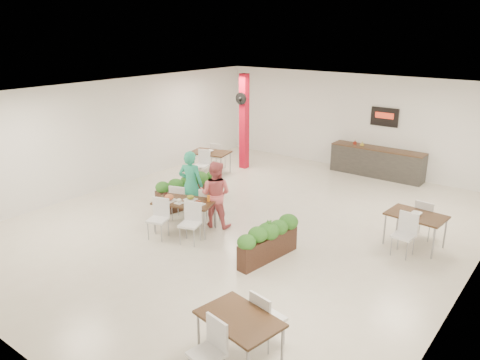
{
  "coord_description": "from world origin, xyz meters",
  "views": [
    {
      "loc": [
        6.35,
        -8.61,
        4.65
      ],
      "look_at": [
        -0.22,
        -0.05,
        1.1
      ],
      "focal_mm": 35.0,
      "sensor_mm": 36.0,
      "label": 1
    }
  ],
  "objects_px": {
    "side_table_a": "(210,155)",
    "diner_man": "(191,185)",
    "diner_woman": "(215,194)",
    "red_column": "(244,121)",
    "side_table_c": "(239,325)",
    "planter_left": "(188,189)",
    "service_counter": "(377,161)",
    "side_table_b": "(416,220)",
    "planter_right": "(268,239)",
    "main_table": "(184,205)"
  },
  "relations": [
    {
      "from": "red_column",
      "to": "side_table_a",
      "type": "relative_size",
      "value": 1.91
    },
    {
      "from": "diner_woman",
      "to": "side_table_b",
      "type": "bearing_deg",
      "value": -175.26
    },
    {
      "from": "planter_left",
      "to": "planter_right",
      "type": "relative_size",
      "value": 1.16
    },
    {
      "from": "planter_left",
      "to": "side_table_a",
      "type": "distance_m",
      "value": 3.01
    },
    {
      "from": "red_column",
      "to": "diner_woman",
      "type": "bearing_deg",
      "value": -60.8
    },
    {
      "from": "planter_left",
      "to": "side_table_c",
      "type": "xyz_separation_m",
      "value": [
        4.86,
        -4.07,
        0.11
      ]
    },
    {
      "from": "side_table_c",
      "to": "diner_woman",
      "type": "bearing_deg",
      "value": 144.22
    },
    {
      "from": "side_table_b",
      "to": "side_table_c",
      "type": "height_order",
      "value": "same"
    },
    {
      "from": "side_table_c",
      "to": "main_table",
      "type": "bearing_deg",
      "value": 153.19
    },
    {
      "from": "diner_man",
      "to": "side_table_c",
      "type": "relative_size",
      "value": 1.06
    },
    {
      "from": "main_table",
      "to": "diner_man",
      "type": "bearing_deg",
      "value": 120.82
    },
    {
      "from": "side_table_a",
      "to": "side_table_c",
      "type": "bearing_deg",
      "value": -60.45
    },
    {
      "from": "service_counter",
      "to": "side_table_b",
      "type": "distance_m",
      "value": 5.18
    },
    {
      "from": "red_column",
      "to": "side_table_b",
      "type": "distance_m",
      "value": 7.21
    },
    {
      "from": "red_column",
      "to": "side_table_a",
      "type": "height_order",
      "value": "red_column"
    },
    {
      "from": "diner_man",
      "to": "main_table",
      "type": "bearing_deg",
      "value": 102.16
    },
    {
      "from": "planter_right",
      "to": "side_table_b",
      "type": "height_order",
      "value": "side_table_b"
    },
    {
      "from": "main_table",
      "to": "red_column",
      "type": "bearing_deg",
      "value": 112.06
    },
    {
      "from": "side_table_a",
      "to": "diner_man",
      "type": "bearing_deg",
      "value": -70.27
    },
    {
      "from": "diner_woman",
      "to": "red_column",
      "type": "bearing_deg",
      "value": -79.46
    },
    {
      "from": "planter_left",
      "to": "side_table_a",
      "type": "height_order",
      "value": "planter_left"
    },
    {
      "from": "main_table",
      "to": "planter_right",
      "type": "bearing_deg",
      "value": -0.37
    },
    {
      "from": "planter_right",
      "to": "main_table",
      "type": "bearing_deg",
      "value": 179.63
    },
    {
      "from": "diner_man",
      "to": "planter_left",
      "type": "distance_m",
      "value": 0.88
    },
    {
      "from": "side_table_a",
      "to": "planter_left",
      "type": "bearing_deg",
      "value": -74.23
    },
    {
      "from": "side_table_a",
      "to": "side_table_b",
      "type": "relative_size",
      "value": 1.02
    },
    {
      "from": "service_counter",
      "to": "side_table_c",
      "type": "distance_m",
      "value": 9.98
    },
    {
      "from": "side_table_b",
      "to": "side_table_c",
      "type": "relative_size",
      "value": 0.99
    },
    {
      "from": "main_table",
      "to": "diner_man",
      "type": "height_order",
      "value": "diner_man"
    },
    {
      "from": "side_table_c",
      "to": "red_column",
      "type": "bearing_deg",
      "value": 136.6
    },
    {
      "from": "side_table_a",
      "to": "planter_right",
      "type": "bearing_deg",
      "value": -51.91
    },
    {
      "from": "side_table_a",
      "to": "side_table_b",
      "type": "xyz_separation_m",
      "value": [
        7.11,
        -1.32,
        -0.0
      ]
    },
    {
      "from": "side_table_a",
      "to": "service_counter",
      "type": "bearing_deg",
      "value": 21.01
    },
    {
      "from": "main_table",
      "to": "side_table_b",
      "type": "bearing_deg",
      "value": 28.23
    },
    {
      "from": "side_table_b",
      "to": "service_counter",
      "type": "bearing_deg",
      "value": 125.36
    },
    {
      "from": "diner_man",
      "to": "side_table_a",
      "type": "bearing_deg",
      "value": -74.94
    },
    {
      "from": "diner_man",
      "to": "side_table_b",
      "type": "height_order",
      "value": "diner_man"
    },
    {
      "from": "red_column",
      "to": "service_counter",
      "type": "bearing_deg",
      "value": 25.0
    },
    {
      "from": "side_table_c",
      "to": "side_table_a",
      "type": "bearing_deg",
      "value": 143.47
    },
    {
      "from": "red_column",
      "to": "side_table_a",
      "type": "bearing_deg",
      "value": -109.61
    },
    {
      "from": "red_column",
      "to": "diner_man",
      "type": "distance_m",
      "value": 4.75
    },
    {
      "from": "diner_woman",
      "to": "side_table_b",
      "type": "distance_m",
      "value": 4.59
    },
    {
      "from": "planter_left",
      "to": "planter_right",
      "type": "xyz_separation_m",
      "value": [
        3.41,
        -1.2,
        -0.04
      ]
    },
    {
      "from": "planter_left",
      "to": "main_table",
      "type": "bearing_deg",
      "value": -50.02
    },
    {
      "from": "side_table_b",
      "to": "side_table_c",
      "type": "xyz_separation_m",
      "value": [
        -0.75,
        -5.36,
        -0.01
      ]
    },
    {
      "from": "planter_left",
      "to": "side_table_b",
      "type": "relative_size",
      "value": 1.18
    },
    {
      "from": "red_column",
      "to": "diner_woman",
      "type": "height_order",
      "value": "red_column"
    },
    {
      "from": "service_counter",
      "to": "side_table_b",
      "type": "xyz_separation_m",
      "value": [
        2.66,
        -4.44,
        0.14
      ]
    },
    {
      "from": "service_counter",
      "to": "planter_right",
      "type": "bearing_deg",
      "value": -86.22
    },
    {
      "from": "side_table_a",
      "to": "diner_woman",
      "type": "bearing_deg",
      "value": -61.32
    }
  ]
}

